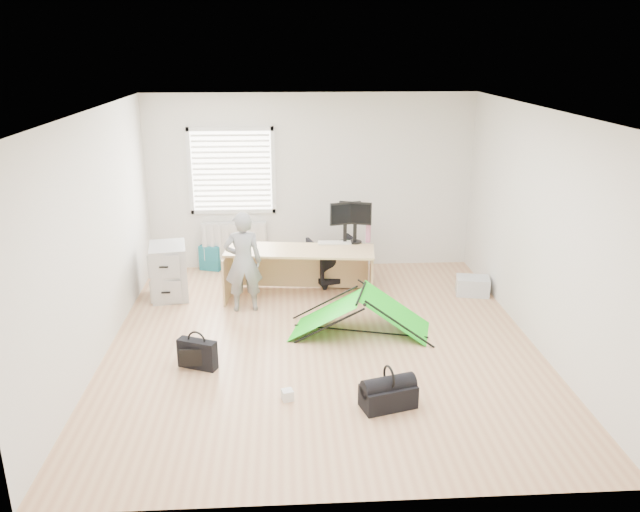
{
  "coord_description": "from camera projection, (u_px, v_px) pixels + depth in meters",
  "views": [
    {
      "loc": [
        -0.42,
        -6.69,
        3.36
      ],
      "look_at": [
        0.0,
        0.4,
        0.95
      ],
      "focal_mm": 35.0,
      "sensor_mm": 36.0,
      "label": 1
    }
  ],
  "objects": [
    {
      "name": "kite",
      "position": [
        361.0,
        313.0,
        7.6
      ],
      "size": [
        1.8,
        1.16,
        0.52
      ],
      "primitive_type": null,
      "rotation": [
        0.0,
        0.0,
        -0.27
      ],
      "color": "#14DB17",
      "rests_on": "ground"
    },
    {
      "name": "thermos",
      "position": [
        368.0,
        233.0,
        8.85
      ],
      "size": [
        0.07,
        0.07,
        0.26
      ],
      "primitive_type": "cylinder",
      "rotation": [
        0.0,
        0.0,
        0.02
      ],
      "color": "#B36481",
      "rests_on": "desk"
    },
    {
      "name": "back_wall",
      "position": [
        311.0,
        182.0,
        9.59
      ],
      "size": [
        5.0,
        0.02,
        2.7
      ],
      "primitive_type": "cube",
      "color": "silver",
      "rests_on": "ground"
    },
    {
      "name": "filing_cabinet",
      "position": [
        169.0,
        271.0,
        8.66
      ],
      "size": [
        0.58,
        0.72,
        0.75
      ],
      "primitive_type": "cube",
      "rotation": [
        0.0,
        0.0,
        0.17
      ],
      "color": "#A8AAAE",
      "rests_on": "ground"
    },
    {
      "name": "person",
      "position": [
        243.0,
        262.0,
        8.12
      ],
      "size": [
        0.52,
        0.37,
        1.35
      ],
      "primitive_type": "imported",
      "rotation": [
        0.0,
        0.0,
        3.24
      ],
      "color": "gray",
      "rests_on": "ground"
    },
    {
      "name": "white_box",
      "position": [
        287.0,
        395.0,
        6.2
      ],
      "size": [
        0.13,
        0.13,
        0.11
      ],
      "primitive_type": "cube",
      "rotation": [
        0.0,
        0.0,
        0.27
      ],
      "color": "silver",
      "rests_on": "ground"
    },
    {
      "name": "duffel_bag",
      "position": [
        388.0,
        396.0,
        6.07
      ],
      "size": [
        0.58,
        0.4,
        0.23
      ],
      "primitive_type": "cube",
      "rotation": [
        0.0,
        0.0,
        0.28
      ],
      "color": "black",
      "rests_on": "ground"
    },
    {
      "name": "laptop_bag",
      "position": [
        197.0,
        354.0,
        6.79
      ],
      "size": [
        0.45,
        0.29,
        0.33
      ],
      "primitive_type": "cube",
      "rotation": [
        0.0,
        0.0,
        -0.4
      ],
      "color": "black",
      "rests_on": "ground"
    },
    {
      "name": "ground",
      "position": [
        322.0,
        342.0,
        7.42
      ],
      "size": [
        5.5,
        5.5,
        0.0
      ],
      "primitive_type": "plane",
      "color": "tan",
      "rests_on": "ground"
    },
    {
      "name": "tote_bag",
      "position": [
        210.0,
        258.0,
        9.76
      ],
      "size": [
        0.36,
        0.24,
        0.39
      ],
      "primitive_type": "cube",
      "rotation": [
        0.0,
        0.0,
        -0.33
      ],
      "color": "#1C6D7E",
      "rests_on": "ground"
    },
    {
      "name": "monitor_right",
      "position": [
        355.0,
        228.0,
        8.79
      ],
      "size": [
        0.47,
        0.24,
        0.44
      ],
      "primitive_type": "cube",
      "rotation": [
        0.0,
        0.0,
        -0.32
      ],
      "color": "black",
      "rests_on": "desk"
    },
    {
      "name": "radiator",
      "position": [
        235.0,
        241.0,
        9.74
      ],
      "size": [
        1.0,
        0.12,
        0.6
      ],
      "primitive_type": "cube",
      "color": "silver",
      "rests_on": "back_wall"
    },
    {
      "name": "office_chair",
      "position": [
        335.0,
        260.0,
        9.25
      ],
      "size": [
        0.86,
        0.87,
        0.64
      ],
      "primitive_type": "imported",
      "rotation": [
        0.0,
        0.0,
        3.43
      ],
      "color": "black",
      "rests_on": "ground"
    },
    {
      "name": "monitor_left",
      "position": [
        345.0,
        228.0,
        8.79
      ],
      "size": [
        0.46,
        0.22,
        0.44
      ],
      "primitive_type": "cube",
      "rotation": [
        0.0,
        0.0,
        0.28
      ],
      "color": "black",
      "rests_on": "desk"
    },
    {
      "name": "desk",
      "position": [
        300.0,
        273.0,
        8.67
      ],
      "size": [
        2.1,
        0.89,
        0.69
      ],
      "primitive_type": "cube",
      "rotation": [
        0.0,
        0.0,
        -0.12
      ],
      "color": "tan",
      "rests_on": "ground"
    },
    {
      "name": "window",
      "position": [
        232.0,
        171.0,
        9.42
      ],
      "size": [
        1.2,
        0.06,
        1.2
      ],
      "primitive_type": "cube",
      "color": "silver",
      "rests_on": "back_wall"
    },
    {
      "name": "storage_crate",
      "position": [
        473.0,
        286.0,
        8.81
      ],
      "size": [
        0.51,
        0.4,
        0.25
      ],
      "primitive_type": "cube",
      "rotation": [
        0.0,
        0.0,
        -0.21
      ],
      "color": "#B6BABF",
      "rests_on": "ground"
    },
    {
      "name": "keyboard",
      "position": [
        335.0,
        243.0,
        8.82
      ],
      "size": [
        0.47,
        0.17,
        0.02
      ],
      "primitive_type": "cube",
      "rotation": [
        0.0,
        0.0,
        -0.02
      ],
      "color": "beige",
      "rests_on": "desk"
    }
  ]
}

